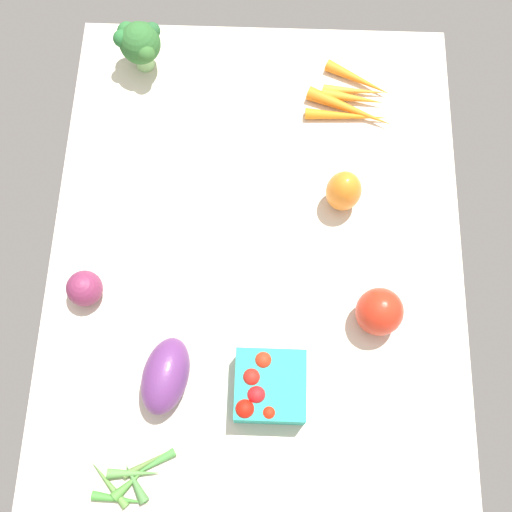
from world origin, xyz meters
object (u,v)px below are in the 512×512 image
(berry_basket, at_px, (268,387))
(okra_pile, at_px, (133,479))
(red_onion_near_basket, at_px, (85,288))
(bell_pepper_orange, at_px, (344,191))
(broccoli_head, at_px, (139,42))
(eggplant, at_px, (166,376))
(bell_pepper_red, at_px, (379,312))
(carrot_bunch, at_px, (352,100))

(berry_basket, xyz_separation_m, okra_pile, (-0.15, 0.22, -0.03))
(okra_pile, bearing_deg, red_onion_near_basket, 19.56)
(bell_pepper_orange, distance_m, red_onion_near_basket, 0.50)
(broccoli_head, bearing_deg, okra_pile, -176.12)
(eggplant, xyz_separation_m, red_onion_near_basket, (0.15, 0.16, -0.01))
(eggplant, height_order, bell_pepper_red, bell_pepper_red)
(bell_pepper_red, distance_m, carrot_bunch, 0.45)
(red_onion_near_basket, bearing_deg, okra_pile, -160.44)
(broccoli_head, distance_m, eggplant, 0.65)
(berry_basket, bearing_deg, red_onion_near_basket, 63.76)
(berry_basket, xyz_separation_m, red_onion_near_basket, (0.16, 0.33, -0.00))
(eggplant, distance_m, okra_pile, 0.17)
(eggplant, height_order, carrot_bunch, eggplant)
(eggplant, distance_m, bell_pepper_red, 0.38)
(broccoli_head, height_order, carrot_bunch, broccoli_head)
(bell_pepper_orange, bearing_deg, carrot_bunch, -6.61)
(bell_pepper_orange, bearing_deg, okra_pile, 145.84)
(berry_basket, relative_size, eggplant, 0.90)
(bell_pepper_red, distance_m, red_onion_near_basket, 0.52)
(berry_basket, relative_size, okra_pile, 0.80)
(berry_basket, distance_m, red_onion_near_basket, 0.37)
(carrot_bunch, bearing_deg, okra_pile, 153.00)
(carrot_bunch, bearing_deg, broccoli_head, 79.17)
(broccoli_head, distance_m, berry_basket, 0.71)
(carrot_bunch, xyz_separation_m, red_onion_near_basket, (-0.41, 0.48, 0.02))
(carrot_bunch, xyz_separation_m, okra_pile, (-0.73, 0.37, -0.00))
(carrot_bunch, bearing_deg, eggplant, 149.94)
(carrot_bunch, relative_size, red_onion_near_basket, 2.76)
(red_onion_near_basket, bearing_deg, bell_pepper_orange, -66.82)
(broccoli_head, height_order, bell_pepper_red, broccoli_head)
(bell_pepper_red, bearing_deg, red_onion_near_basket, 86.73)
(berry_basket, xyz_separation_m, bell_pepper_orange, (0.36, -0.13, 0.01))
(bell_pepper_red, bearing_deg, berry_basket, 125.26)
(eggplant, bearing_deg, bell_pepper_orange, -30.07)
(broccoli_head, bearing_deg, carrot_bunch, -100.83)
(broccoli_head, distance_m, red_onion_near_basket, 0.50)
(berry_basket, xyz_separation_m, carrot_bunch, (0.58, -0.15, -0.02))
(eggplant, bearing_deg, red_onion_near_basket, 57.41)
(bell_pepper_red, xyz_separation_m, red_onion_near_basket, (0.03, 0.51, -0.02))
(carrot_bunch, bearing_deg, berry_basket, 165.02)
(carrot_bunch, relative_size, okra_pile, 1.21)
(carrot_bunch, bearing_deg, bell_pepper_red, -175.74)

